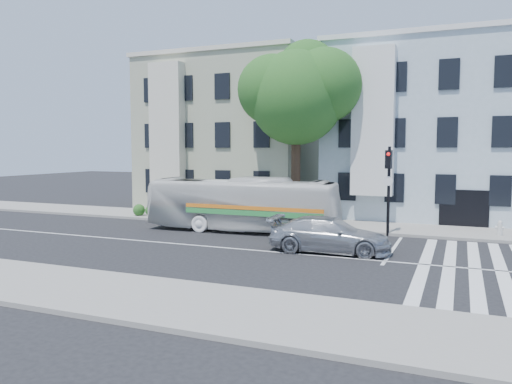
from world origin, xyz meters
The scene contains 11 objects.
ground centered at (0.00, 0.00, 0.00)m, with size 120.00×120.00×0.00m, color black.
sidewalk_far centered at (0.00, 8.00, 0.07)m, with size 80.00×4.00×0.15m, color gray.
sidewalk_near centered at (0.00, -8.00, 0.07)m, with size 80.00×4.00×0.15m, color gray.
building_left centered at (-7.00, 15.00, 5.50)m, with size 12.00×10.00×11.00m, color #A2A68B.
building_right centered at (7.00, 15.00, 5.50)m, with size 12.00×10.00×11.00m, color #A3B8C2.
street_tree centered at (0.06, 8.74, 7.83)m, with size 7.30×5.90×11.10m.
bus centered at (-1.74, 4.51, 1.47)m, with size 10.55×2.47×2.94m, color silver.
sedan centered at (4.00, 0.91, 0.76)m, with size 5.26×2.14×1.53m, color #B3B5BB.
hedge centered at (-5.89, 6.80, 0.50)m, with size 8.50×0.84×0.70m, color #1F5B1D, non-canonical shape.
traffic_signal centered at (5.79, 5.94, 2.97)m, with size 0.48×0.54×4.60m.
fire_hydrant centered at (11.08, 7.45, 0.54)m, with size 0.43×0.25×0.76m.
Camera 1 is at (9.22, -20.08, 4.49)m, focal length 35.00 mm.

